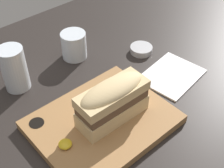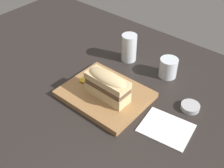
{
  "view_description": "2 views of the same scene",
  "coord_description": "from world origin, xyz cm",
  "px_view_note": "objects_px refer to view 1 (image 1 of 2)",
  "views": [
    {
      "loc": [
        -25.25,
        -31.02,
        56.16
      ],
      "look_at": [
        8.92,
        7.69,
        9.86
      ],
      "focal_mm": 50.0,
      "sensor_mm": 36.0,
      "label": 1
    },
    {
      "loc": [
        54.14,
        -51.11,
        70.64
      ],
      "look_at": [
        7.54,
        4.73,
        10.15
      ],
      "focal_mm": 45.0,
      "sensor_mm": 36.0,
      "label": 2
    }
  ],
  "objects_px": {
    "sandwich": "(112,100)",
    "water_glass": "(15,71)",
    "wine_glass": "(74,46)",
    "serving_board": "(102,122)",
    "condiment_dish": "(141,49)",
    "napkin": "(172,75)"
  },
  "relations": [
    {
      "from": "condiment_dish",
      "to": "wine_glass",
      "type": "bearing_deg",
      "value": 144.96
    },
    {
      "from": "serving_board",
      "to": "condiment_dish",
      "type": "bearing_deg",
      "value": 27.53
    },
    {
      "from": "condiment_dish",
      "to": "sandwich",
      "type": "bearing_deg",
      "value": -148.52
    },
    {
      "from": "water_glass",
      "to": "wine_glass",
      "type": "distance_m",
      "value": 0.19
    },
    {
      "from": "wine_glass",
      "to": "condiment_dish",
      "type": "bearing_deg",
      "value": -35.04
    },
    {
      "from": "sandwich",
      "to": "serving_board",
      "type": "bearing_deg",
      "value": 152.4
    },
    {
      "from": "serving_board",
      "to": "sandwich",
      "type": "bearing_deg",
      "value": -27.6
    },
    {
      "from": "wine_glass",
      "to": "condiment_dish",
      "type": "xyz_separation_m",
      "value": [
        0.16,
        -0.11,
        -0.03
      ]
    },
    {
      "from": "serving_board",
      "to": "water_glass",
      "type": "xyz_separation_m",
      "value": [
        -0.08,
        0.24,
        0.04
      ]
    },
    {
      "from": "sandwich",
      "to": "water_glass",
      "type": "distance_m",
      "value": 0.27
    },
    {
      "from": "serving_board",
      "to": "water_glass",
      "type": "bearing_deg",
      "value": 107.69
    },
    {
      "from": "sandwich",
      "to": "water_glass",
      "type": "height_order",
      "value": "sandwich"
    },
    {
      "from": "napkin",
      "to": "condiment_dish",
      "type": "bearing_deg",
      "value": 83.32
    },
    {
      "from": "wine_glass",
      "to": "condiment_dish",
      "type": "height_order",
      "value": "wine_glass"
    },
    {
      "from": "serving_board",
      "to": "water_glass",
      "type": "height_order",
      "value": "water_glass"
    },
    {
      "from": "sandwich",
      "to": "condiment_dish",
      "type": "height_order",
      "value": "sandwich"
    },
    {
      "from": "water_glass",
      "to": "wine_glass",
      "type": "bearing_deg",
      "value": 2.64
    },
    {
      "from": "water_glass",
      "to": "serving_board",
      "type": "bearing_deg",
      "value": -72.31
    },
    {
      "from": "wine_glass",
      "to": "condiment_dish",
      "type": "relative_size",
      "value": 1.18
    },
    {
      "from": "sandwich",
      "to": "water_glass",
      "type": "bearing_deg",
      "value": 111.28
    },
    {
      "from": "water_glass",
      "to": "condiment_dish",
      "type": "bearing_deg",
      "value": -16.61
    },
    {
      "from": "condiment_dish",
      "to": "serving_board",
      "type": "bearing_deg",
      "value": -152.47
    }
  ]
}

